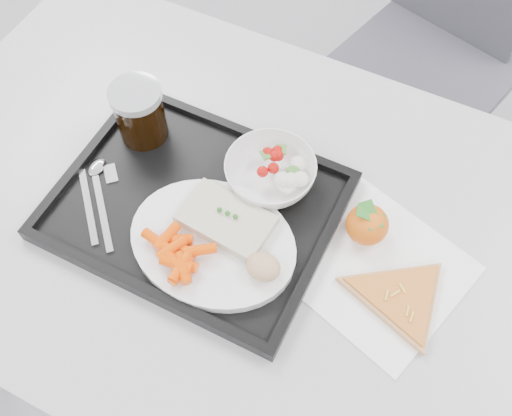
{
  "coord_description": "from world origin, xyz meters",
  "views": [
    {
      "loc": [
        0.26,
        -0.11,
        1.57
      ],
      "look_at": [
        0.04,
        0.31,
        0.77
      ],
      "focal_mm": 40.0,
      "sensor_mm": 36.0,
      "label": 1
    }
  ],
  "objects_px": {
    "salad_bowl": "(270,173)",
    "tangerine": "(367,224)",
    "pizza_slice": "(400,298)",
    "tray": "(196,207)",
    "chair": "(436,30)",
    "cola_glass": "(140,112)",
    "table": "(230,229)",
    "dinner_plate": "(213,243)"
  },
  "relations": [
    {
      "from": "pizza_slice",
      "to": "salad_bowl",
      "type": "bearing_deg",
      "value": 159.29
    },
    {
      "from": "chair",
      "to": "salad_bowl",
      "type": "distance_m",
      "value": 0.8
    },
    {
      "from": "table",
      "to": "pizza_slice",
      "type": "height_order",
      "value": "pizza_slice"
    },
    {
      "from": "tangerine",
      "to": "pizza_slice",
      "type": "xyz_separation_m",
      "value": [
        0.09,
        -0.08,
        -0.02
      ]
    },
    {
      "from": "tray",
      "to": "salad_bowl",
      "type": "height_order",
      "value": "salad_bowl"
    },
    {
      "from": "chair",
      "to": "cola_glass",
      "type": "xyz_separation_m",
      "value": [
        -0.37,
        -0.76,
        0.28
      ]
    },
    {
      "from": "chair",
      "to": "cola_glass",
      "type": "bearing_deg",
      "value": -115.81
    },
    {
      "from": "tangerine",
      "to": "pizza_slice",
      "type": "bearing_deg",
      "value": -42.92
    },
    {
      "from": "pizza_slice",
      "to": "tangerine",
      "type": "bearing_deg",
      "value": 137.08
    },
    {
      "from": "table",
      "to": "tangerine",
      "type": "relative_size",
      "value": 13.61
    },
    {
      "from": "chair",
      "to": "tray",
      "type": "xyz_separation_m",
      "value": [
        -0.21,
        -0.85,
        0.22
      ]
    },
    {
      "from": "chair",
      "to": "pizza_slice",
      "type": "xyz_separation_m",
      "value": [
        0.15,
        -0.85,
        0.22
      ]
    },
    {
      "from": "tangerine",
      "to": "pizza_slice",
      "type": "relative_size",
      "value": 0.39
    },
    {
      "from": "salad_bowl",
      "to": "pizza_slice",
      "type": "height_order",
      "value": "salad_bowl"
    },
    {
      "from": "dinner_plate",
      "to": "tangerine",
      "type": "height_order",
      "value": "tangerine"
    },
    {
      "from": "table",
      "to": "tangerine",
      "type": "xyz_separation_m",
      "value": [
        0.22,
        0.06,
        0.1
      ]
    },
    {
      "from": "tray",
      "to": "pizza_slice",
      "type": "height_order",
      "value": "tray"
    },
    {
      "from": "cola_glass",
      "to": "pizza_slice",
      "type": "relative_size",
      "value": 0.48
    },
    {
      "from": "chair",
      "to": "tangerine",
      "type": "xyz_separation_m",
      "value": [
        0.06,
        -0.77,
        0.25
      ]
    },
    {
      "from": "dinner_plate",
      "to": "chair",
      "type": "bearing_deg",
      "value": 80.63
    },
    {
      "from": "tangerine",
      "to": "pizza_slice",
      "type": "distance_m",
      "value": 0.12
    },
    {
      "from": "dinner_plate",
      "to": "cola_glass",
      "type": "xyz_separation_m",
      "value": [
        -0.22,
        0.14,
        0.05
      ]
    },
    {
      "from": "table",
      "to": "tray",
      "type": "distance_m",
      "value": 0.09
    },
    {
      "from": "pizza_slice",
      "to": "chair",
      "type": "bearing_deg",
      "value": 99.73
    },
    {
      "from": "dinner_plate",
      "to": "salad_bowl",
      "type": "relative_size",
      "value": 1.78
    },
    {
      "from": "salad_bowl",
      "to": "table",
      "type": "bearing_deg",
      "value": -118.07
    },
    {
      "from": "tray",
      "to": "dinner_plate",
      "type": "relative_size",
      "value": 1.67
    },
    {
      "from": "tangerine",
      "to": "pizza_slice",
      "type": "height_order",
      "value": "tangerine"
    },
    {
      "from": "salad_bowl",
      "to": "tangerine",
      "type": "bearing_deg",
      "value": -6.02
    },
    {
      "from": "cola_glass",
      "to": "tangerine",
      "type": "xyz_separation_m",
      "value": [
        0.42,
        -0.01,
        -0.04
      ]
    },
    {
      "from": "table",
      "to": "chair",
      "type": "xyz_separation_m",
      "value": [
        0.16,
        0.83,
        -0.15
      ]
    },
    {
      "from": "chair",
      "to": "tray",
      "type": "relative_size",
      "value": 2.07
    },
    {
      "from": "cola_glass",
      "to": "tangerine",
      "type": "distance_m",
      "value": 0.43
    },
    {
      "from": "salad_bowl",
      "to": "tangerine",
      "type": "height_order",
      "value": "tangerine"
    },
    {
      "from": "table",
      "to": "chair",
      "type": "height_order",
      "value": "chair"
    },
    {
      "from": "tray",
      "to": "tangerine",
      "type": "relative_size",
      "value": 5.1
    },
    {
      "from": "salad_bowl",
      "to": "tangerine",
      "type": "xyz_separation_m",
      "value": [
        0.18,
        -0.02,
        -0.0
      ]
    },
    {
      "from": "table",
      "to": "salad_bowl",
      "type": "height_order",
      "value": "salad_bowl"
    },
    {
      "from": "dinner_plate",
      "to": "tangerine",
      "type": "distance_m",
      "value": 0.24
    },
    {
      "from": "table",
      "to": "tray",
      "type": "relative_size",
      "value": 2.67
    },
    {
      "from": "chair",
      "to": "cola_glass",
      "type": "distance_m",
      "value": 0.89
    },
    {
      "from": "tangerine",
      "to": "cola_glass",
      "type": "bearing_deg",
      "value": 178.47
    }
  ]
}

